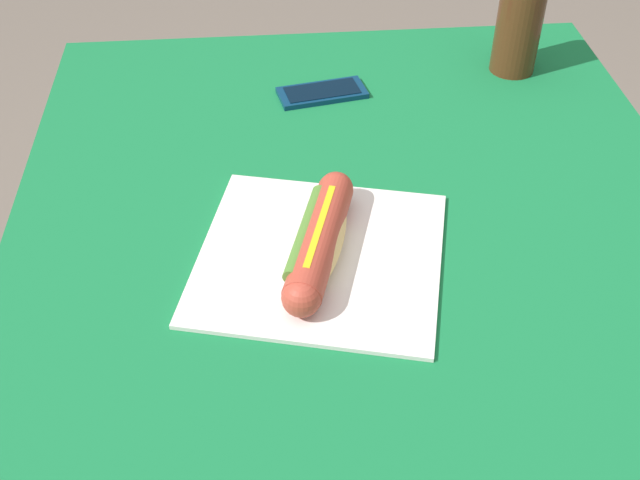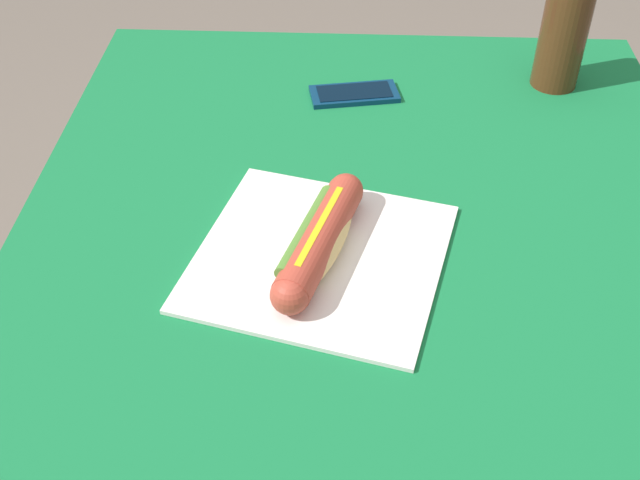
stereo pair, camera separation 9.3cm
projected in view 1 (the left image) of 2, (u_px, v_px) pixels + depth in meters
name	position (u px, v px, depth m)	size (l,w,h in m)	color
dining_table	(359.00, 302.00, 1.09)	(1.06, 0.91, 0.77)	brown
paper_wrapper	(320.00, 257.00, 0.95)	(0.28, 0.29, 0.01)	silver
hot_dog	(319.00, 240.00, 0.93)	(0.23, 0.11, 0.05)	#E5BC75
cell_phone	(322.00, 93.00, 1.23)	(0.09, 0.15, 0.01)	#0A2D4C
soda_bottle	(521.00, 14.00, 1.23)	(0.07, 0.07, 0.22)	#4C2814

